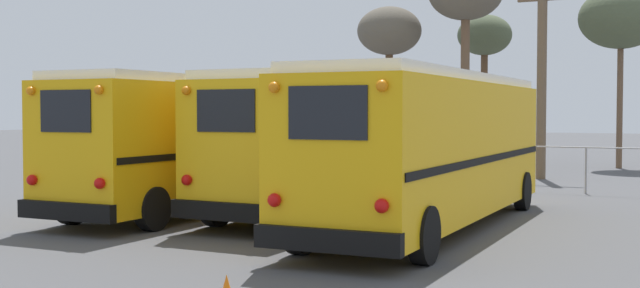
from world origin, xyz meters
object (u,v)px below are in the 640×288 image
(school_bus_1, at_px, (338,139))
(bare_tree_1, at_px, (485,38))
(bare_tree_3, at_px, (389,33))
(school_bus_0, at_px, (207,139))
(bare_tree_0, at_px, (621,19))
(school_bus_2, at_px, (432,145))
(utility_pole, at_px, (542,74))

(school_bus_1, xyz_separation_m, bare_tree_1, (-2.34, 20.51, 4.26))
(bare_tree_1, xyz_separation_m, bare_tree_3, (-2.87, -5.06, -0.08))
(school_bus_0, height_order, bare_tree_0, bare_tree_0)
(bare_tree_0, xyz_separation_m, bare_tree_3, (-9.30, -3.78, -0.54))
(school_bus_0, xyz_separation_m, school_bus_1, (3.10, 1.23, 0.01))
(school_bus_2, height_order, bare_tree_1, bare_tree_1)
(school_bus_2, bearing_deg, school_bus_0, 175.07)
(school_bus_1, height_order, bare_tree_3, bare_tree_3)
(school_bus_0, distance_m, bare_tree_0, 22.20)
(school_bus_2, distance_m, utility_pole, 13.93)
(bare_tree_1, distance_m, bare_tree_3, 5.82)
(school_bus_0, height_order, school_bus_2, school_bus_0)
(school_bus_2, xyz_separation_m, utility_pole, (-0.78, 13.75, 2.08))
(school_bus_1, distance_m, bare_tree_1, 21.08)
(school_bus_2, distance_m, bare_tree_0, 21.55)
(bare_tree_3, bearing_deg, school_bus_1, -71.36)
(school_bus_1, bearing_deg, bare_tree_1, 96.51)
(school_bus_1, distance_m, bare_tree_0, 20.22)
(utility_pole, relative_size, bare_tree_3, 1.04)
(school_bus_0, height_order, bare_tree_1, bare_tree_1)
(bare_tree_1, bearing_deg, bare_tree_3, -119.57)
(school_bus_1, bearing_deg, bare_tree_3, 108.64)
(school_bus_1, distance_m, school_bus_2, 3.57)
(bare_tree_0, relative_size, bare_tree_3, 1.10)
(school_bus_2, bearing_deg, bare_tree_3, 115.77)
(bare_tree_1, bearing_deg, school_bus_0, -92.00)
(utility_pole, height_order, bare_tree_0, bare_tree_0)
(utility_pole, distance_m, bare_tree_0, 7.92)
(school_bus_2, relative_size, utility_pole, 1.44)
(utility_pole, distance_m, bare_tree_3, 8.56)
(utility_pole, xyz_separation_m, bare_tree_3, (-7.53, 3.47, 2.13))
(school_bus_0, relative_size, school_bus_2, 0.94)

